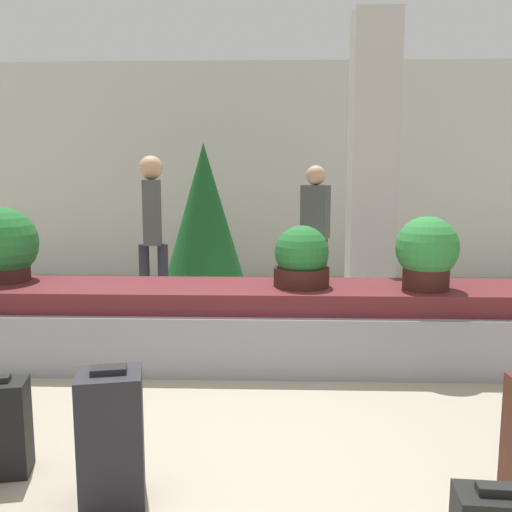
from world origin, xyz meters
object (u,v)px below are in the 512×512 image
(potted_plant_0, at_px, (427,253))
(potted_plant_2, at_px, (302,259))
(traveler_1, at_px, (315,222))
(decorated_tree, at_px, (204,217))
(suitcase_0, at_px, (111,437))
(traveler_0, at_px, (152,223))
(potted_plant_1, at_px, (2,246))
(pillar, at_px, (372,171))

(potted_plant_0, bearing_deg, potted_plant_2, 174.93)
(potted_plant_0, bearing_deg, traveler_1, 108.11)
(potted_plant_2, bearing_deg, decorated_tree, 116.40)
(potted_plant_2, bearing_deg, suitcase_0, -115.73)
(potted_plant_0, relative_size, traveler_0, 0.34)
(suitcase_0, distance_m, traveler_0, 3.43)
(potted_plant_2, distance_m, traveler_0, 1.94)
(suitcase_0, height_order, traveler_1, traveler_1)
(potted_plant_0, bearing_deg, potted_plant_1, 176.16)
(suitcase_0, bearing_deg, pillar, 50.56)
(potted_plant_0, xyz_separation_m, potted_plant_2, (-1.00, 0.09, -0.07))
(decorated_tree, bearing_deg, potted_plant_1, -126.81)
(decorated_tree, bearing_deg, potted_plant_0, -47.40)
(potted_plant_1, height_order, traveler_1, traveler_1)
(suitcase_0, distance_m, decorated_tree, 4.33)
(potted_plant_0, relative_size, potted_plant_2, 1.17)
(suitcase_0, distance_m, potted_plant_0, 2.90)
(pillar, distance_m, potted_plant_1, 3.67)
(potted_plant_2, bearing_deg, traveler_1, 83.24)
(suitcase_0, xyz_separation_m, potted_plant_2, (1.01, 2.09, 0.55))
(potted_plant_0, distance_m, traveler_1, 2.39)
(pillar, distance_m, traveler_0, 2.36)
(potted_plant_1, relative_size, decorated_tree, 0.33)
(traveler_1, bearing_deg, potted_plant_2, 108.69)
(suitcase_0, distance_m, traveler_1, 4.50)
(potted_plant_2, bearing_deg, potted_plant_0, -5.07)
(potted_plant_0, bearing_deg, suitcase_0, -135.08)
(suitcase_0, xyz_separation_m, potted_plant_0, (2.01, 2.00, 0.62))
(suitcase_0, xyz_separation_m, potted_plant_1, (-1.58, 2.24, 0.63))
(pillar, xyz_separation_m, suitcase_0, (-1.80, -3.51, -1.27))
(potted_plant_0, bearing_deg, decorated_tree, 132.60)
(potted_plant_2, bearing_deg, pillar, 60.88)
(traveler_1, bearing_deg, potted_plant_1, 60.90)
(potted_plant_0, distance_m, potted_plant_2, 1.01)
(traveler_1, height_order, decorated_tree, decorated_tree)
(pillar, relative_size, potted_plant_2, 6.30)
(potted_plant_1, distance_m, decorated_tree, 2.52)
(suitcase_0, xyz_separation_m, decorated_tree, (-0.07, 4.26, 0.73))
(pillar, distance_m, traveler_1, 1.11)
(potted_plant_1, bearing_deg, suitcase_0, -54.81)
(suitcase_0, xyz_separation_m, traveler_1, (1.27, 4.27, 0.67))
(suitcase_0, relative_size, potted_plant_0, 1.16)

